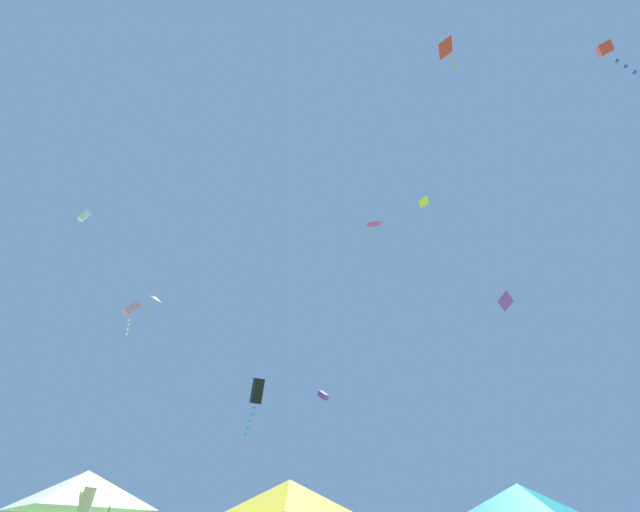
% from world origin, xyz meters
% --- Properties ---
extents(canopy_tent_blue, '(3.30, 3.30, 3.53)m').
position_xyz_m(canopy_tent_blue, '(-0.97, 12.61, 3.00)').
color(canopy_tent_blue, '#9E9EA3').
rests_on(canopy_tent_blue, ground).
extents(canopy_tent_white, '(3.50, 3.50, 3.74)m').
position_xyz_m(canopy_tent_white, '(-7.05, 9.17, 3.18)').
color(canopy_tent_white, '#9E9EA3').
rests_on(canopy_tent_white, ground).
extents(canopy_tent_yellow, '(3.11, 3.11, 3.33)m').
position_xyz_m(canopy_tent_yellow, '(-0.50, 7.90, 2.83)').
color(canopy_tent_yellow, '#9E9EA3').
rests_on(canopy_tent_yellow, ground).
extents(canopy_tent_teal, '(2.90, 2.90, 3.10)m').
position_xyz_m(canopy_tent_teal, '(5.70, 6.70, 2.63)').
color(canopy_tent_teal, '#9E9EA3').
rests_on(canopy_tent_teal, ground).
extents(kite_pink_box, '(1.03, 0.97, 2.49)m').
position_xyz_m(kite_pink_box, '(-11.27, 18.24, 14.15)').
color(kite_pink_box, pink).
extents(kite_black_box, '(0.89, 1.02, 3.05)m').
position_xyz_m(kite_black_box, '(-2.87, 17.06, 8.62)').
color(kite_black_box, black).
extents(kite_red_box, '(1.17, 1.28, 2.97)m').
position_xyz_m(kite_red_box, '(13.61, 4.78, 20.90)').
color(kite_red_box, red).
extents(kite_yellow_diamond, '(0.77, 0.93, 1.54)m').
position_xyz_m(kite_yellow_diamond, '(8.08, 17.58, 22.62)').
color(kite_yellow_diamond, yellow).
extents(kite_magenta_delta, '(1.52, 1.51, 2.19)m').
position_xyz_m(kite_magenta_delta, '(4.73, 20.35, 22.78)').
color(kite_magenta_delta, '#D6389E').
extents(kite_black_delta, '(1.82, 1.87, 2.80)m').
position_xyz_m(kite_black_delta, '(-12.15, 23.50, 17.79)').
color(kite_black_delta, black).
extents(kite_red_diamond, '(0.99, 1.09, 1.98)m').
position_xyz_m(kite_red_diamond, '(7.29, 7.00, 24.49)').
color(kite_red_diamond, red).
extents(kite_white_box, '(0.61, 0.50, 0.75)m').
position_xyz_m(kite_white_box, '(-12.21, 11.94, 16.53)').
color(kite_white_box, white).
extents(kite_purple_diamond, '(0.86, 0.97, 0.85)m').
position_xyz_m(kite_purple_diamond, '(13.21, 19.81, 15.75)').
color(kite_purple_diamond, purple).
extents(kite_purple_box, '(0.85, 0.99, 2.07)m').
position_xyz_m(kite_purple_box, '(0.84, 24.15, 10.53)').
color(kite_purple_box, purple).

